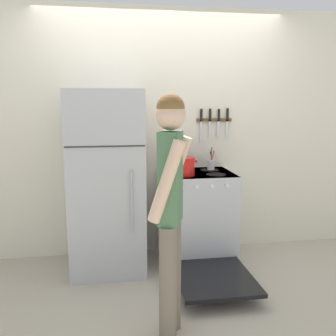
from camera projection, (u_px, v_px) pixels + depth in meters
ground_plane at (163, 249)px, 4.13m from camera, size 14.00×14.00×0.00m
wall_back at (162, 134)px, 3.94m from camera, size 10.00×0.06×2.55m
refrigerator at (107, 182)px, 3.55m from camera, size 0.69×0.73×1.71m
stove_range at (197, 218)px, 3.76m from camera, size 0.72×1.35×0.91m
dutch_oven_pot at (183, 166)px, 3.56m from camera, size 0.27×0.23×0.20m
tea_kettle at (180, 165)px, 3.80m from camera, size 0.24×0.19×0.22m
utensil_jar at (211, 163)px, 3.86m from camera, size 0.07×0.07×0.24m
person at (170, 203)px, 2.46m from camera, size 0.35×0.40×1.66m
wall_knife_strip at (214, 120)px, 3.95m from camera, size 0.38×0.03×0.35m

